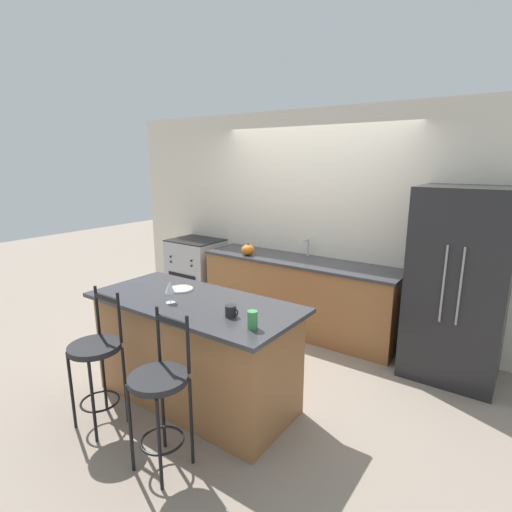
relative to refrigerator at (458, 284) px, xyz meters
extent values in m
plane|color=gray|center=(-1.78, -0.30, -0.93)|extent=(18.00, 18.00, 0.00)
cube|color=beige|center=(-1.78, 0.40, 0.42)|extent=(6.00, 0.07, 2.70)
cube|color=#936038|center=(-1.78, 0.08, -0.49)|extent=(2.49, 0.64, 0.88)
cube|color=#38383D|center=(-1.78, 0.08, -0.04)|extent=(2.52, 0.68, 0.03)
cube|color=black|center=(-1.78, 0.08, -0.03)|extent=(0.56, 0.35, 0.01)
cylinder|color=#ADAFB5|center=(-1.78, 0.29, 0.09)|extent=(0.02, 0.02, 0.22)
cylinder|color=#ADAFB5|center=(-1.78, 0.23, 0.19)|extent=(0.02, 0.12, 0.02)
cube|color=#936038|center=(-1.76, -1.80, -0.48)|extent=(1.76, 0.74, 0.90)
cube|color=#38383D|center=(-1.76, -1.80, -0.01)|extent=(1.88, 0.86, 0.03)
cube|color=#232326|center=(0.00, 0.00, 0.00)|extent=(0.85, 0.76, 1.86)
cylinder|color=#939399|center=(-0.07, -0.39, 0.09)|extent=(0.02, 0.02, 0.71)
cylinder|color=#939399|center=(0.07, -0.39, 0.09)|extent=(0.02, 0.02, 0.71)
cube|color=#ADAFB5|center=(-3.51, 0.07, -0.46)|extent=(0.73, 0.62, 0.94)
cube|color=black|center=(-3.51, -0.24, -0.57)|extent=(0.53, 0.01, 0.30)
cube|color=black|center=(-3.51, 0.07, 0.02)|extent=(0.73, 0.62, 0.02)
cylinder|color=black|center=(-3.71, -0.25, -0.20)|extent=(0.03, 0.02, 0.03)
cylinder|color=black|center=(-3.30, -0.25, -0.20)|extent=(0.03, 0.02, 0.03)
cylinder|color=black|center=(-3.71, -0.25, -0.27)|extent=(0.03, 0.02, 0.03)
cylinder|color=black|center=(-3.30, -0.25, -0.27)|extent=(0.03, 0.02, 0.03)
cylinder|color=black|center=(-2.28, -2.66, -0.60)|extent=(0.02, 0.02, 0.66)
cylinder|color=black|center=(-2.00, -2.66, -0.60)|extent=(0.02, 0.02, 0.66)
cylinder|color=black|center=(-2.28, -2.37, -0.60)|extent=(0.02, 0.02, 0.66)
cylinder|color=black|center=(-2.00, -2.37, -0.60)|extent=(0.02, 0.02, 0.66)
torus|color=black|center=(-2.14, -2.51, -0.72)|extent=(0.30, 0.30, 0.02)
cylinder|color=#232326|center=(-2.14, -2.51, -0.25)|extent=(0.40, 0.40, 0.04)
cylinder|color=black|center=(-2.28, -2.37, -0.02)|extent=(0.02, 0.02, 0.41)
cylinder|color=black|center=(-2.00, -2.37, -0.02)|extent=(0.02, 0.02, 0.41)
cube|color=black|center=(-2.14, -2.37, 0.11)|extent=(0.29, 0.02, 0.04)
cylinder|color=black|center=(-1.53, -2.68, -0.60)|extent=(0.02, 0.02, 0.66)
cylinder|color=black|center=(-1.24, -2.68, -0.60)|extent=(0.02, 0.02, 0.66)
cylinder|color=black|center=(-1.53, -2.40, -0.60)|extent=(0.02, 0.02, 0.66)
cylinder|color=black|center=(-1.24, -2.40, -0.60)|extent=(0.02, 0.02, 0.66)
torus|color=black|center=(-1.38, -2.54, -0.72)|extent=(0.30, 0.30, 0.02)
cylinder|color=#232326|center=(-1.38, -2.54, -0.25)|extent=(0.40, 0.40, 0.04)
cylinder|color=black|center=(-1.53, -2.40, -0.02)|extent=(0.02, 0.02, 0.41)
cylinder|color=black|center=(-1.24, -2.40, -0.02)|extent=(0.02, 0.02, 0.41)
cube|color=black|center=(-1.38, -2.40, 0.11)|extent=(0.29, 0.02, 0.04)
cylinder|color=beige|center=(-2.05, -1.67, 0.01)|extent=(0.23, 0.23, 0.01)
torus|color=beige|center=(-2.05, -1.67, 0.02)|extent=(0.22, 0.22, 0.01)
cylinder|color=white|center=(-1.87, -1.95, 0.01)|extent=(0.08, 0.08, 0.00)
cylinder|color=white|center=(-1.87, -1.95, 0.05)|extent=(0.01, 0.01, 0.08)
cone|color=white|center=(-1.87, -1.95, 0.14)|extent=(0.08, 0.08, 0.10)
cylinder|color=#232326|center=(-1.28, -1.90, 0.05)|extent=(0.09, 0.09, 0.09)
torus|color=#232326|center=(-1.23, -1.90, 0.05)|extent=(0.06, 0.01, 0.06)
cylinder|color=#3D934C|center=(-1.01, -1.98, 0.07)|extent=(0.07, 0.07, 0.13)
ellipsoid|color=orange|center=(-2.43, -0.11, 0.05)|extent=(0.17, 0.17, 0.13)
cylinder|color=brown|center=(-2.43, -0.11, 0.13)|extent=(0.02, 0.02, 0.02)
camera|label=1|loc=(0.52, -4.11, 1.16)|focal=28.00mm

